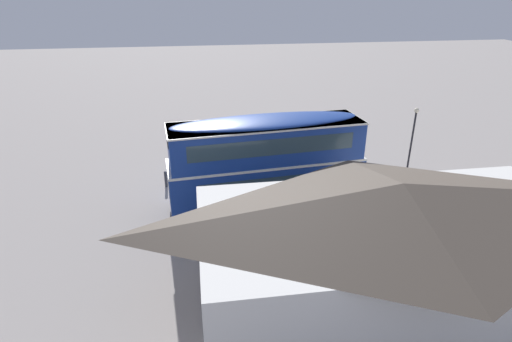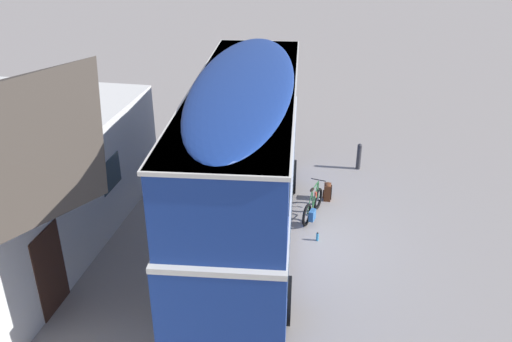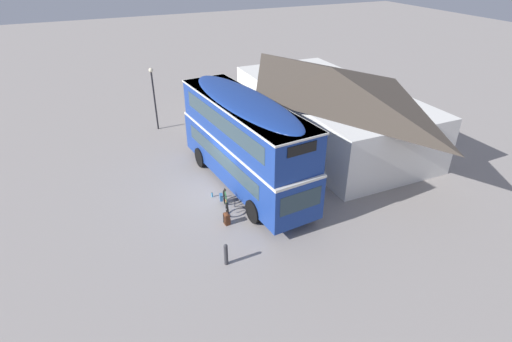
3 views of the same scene
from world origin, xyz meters
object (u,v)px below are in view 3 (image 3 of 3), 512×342
(double_decker_bus, at_px, (244,139))
(backpack_on_ground, at_px, (227,218))
(water_bottle_blue_sports, at_px, (212,195))
(touring_bicycle, at_px, (225,202))
(kerb_bollard, at_px, (226,254))
(street_lamp, at_px, (154,92))

(double_decker_bus, bearing_deg, backpack_on_ground, -36.24)
(double_decker_bus, relative_size, water_bottle_blue_sports, 39.16)
(touring_bicycle, bearing_deg, double_decker_bus, 133.89)
(kerb_bollard, bearing_deg, street_lamp, 178.30)
(double_decker_bus, bearing_deg, water_bottle_blue_sports, -77.51)
(backpack_on_ground, height_order, street_lamp, street_lamp)
(backpack_on_ground, xyz_separation_m, kerb_bollard, (2.44, -0.94, 0.20))
(street_lamp, relative_size, kerb_bollard, 4.30)
(double_decker_bus, height_order, water_bottle_blue_sports, double_decker_bus)
(touring_bicycle, xyz_separation_m, backpack_on_ground, (1.18, -0.37, -0.07))
(double_decker_bus, height_order, street_lamp, double_decker_bus)
(backpack_on_ground, bearing_deg, double_decker_bus, 143.76)
(touring_bicycle, xyz_separation_m, water_bottle_blue_sports, (-1.21, -0.25, -0.25))
(water_bottle_blue_sports, bearing_deg, street_lamp, -176.33)
(touring_bicycle, height_order, backpack_on_ground, touring_bicycle)
(double_decker_bus, relative_size, kerb_bollard, 10.32)
(double_decker_bus, relative_size, touring_bicycle, 5.86)
(touring_bicycle, distance_m, street_lamp, 11.09)
(double_decker_bus, bearing_deg, kerb_bollard, -29.72)
(touring_bicycle, bearing_deg, street_lamp, -175.40)
(touring_bicycle, relative_size, backpack_on_ground, 2.90)
(double_decker_bus, distance_m, kerb_bollard, 6.43)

